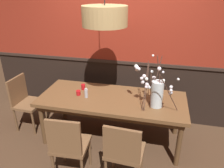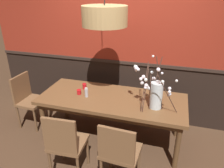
{
  "view_description": "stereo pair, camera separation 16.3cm",
  "coord_description": "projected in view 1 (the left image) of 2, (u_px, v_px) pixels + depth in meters",
  "views": [
    {
      "loc": [
        0.65,
        -2.76,
        2.25
      ],
      "look_at": [
        0.0,
        0.0,
        0.96
      ],
      "focal_mm": 34.83,
      "sensor_mm": 36.0,
      "label": 1
    },
    {
      "loc": [
        0.81,
        -2.72,
        2.25
      ],
      "look_at": [
        0.0,
        0.0,
        0.96
      ],
      "focal_mm": 34.83,
      "sensor_mm": 36.0,
      "label": 2
    }
  ],
  "objects": [
    {
      "name": "pendant_lamp",
      "position": [
        105.0,
        16.0,
        2.7
      ],
      "size": [
        0.58,
        0.58,
        1.07
      ],
      "color": "tan"
    },
    {
      "name": "chair_near_side_right",
      "position": [
        124.0,
        151.0,
        2.48
      ],
      "size": [
        0.46,
        0.42,
        0.91
      ],
      "color": "brown",
      "rests_on": "ground"
    },
    {
      "name": "chair_near_side_left",
      "position": [
        69.0,
        144.0,
        2.58
      ],
      "size": [
        0.45,
        0.44,
        0.93
      ],
      "color": "brown",
      "rests_on": "ground"
    },
    {
      "name": "condiment_bottle",
      "position": [
        86.0,
        93.0,
        3.19
      ],
      "size": [
        0.05,
        0.05,
        0.15
      ],
      "color": "#ADADB2",
      "rests_on": "dining_table"
    },
    {
      "name": "back_wall",
      "position": [
        123.0,
        40.0,
        3.61
      ],
      "size": [
        4.85,
        0.14,
        2.85
      ],
      "color": "black",
      "rests_on": "ground"
    },
    {
      "name": "chair_far_side_right",
      "position": [
        137.0,
        89.0,
        3.98
      ],
      "size": [
        0.43,
        0.41,
        0.93
      ],
      "color": "brown",
      "rests_on": "ground"
    },
    {
      "name": "candle_holder_nearer_center",
      "position": [
        83.0,
        87.0,
        3.44
      ],
      "size": [
        0.07,
        0.07,
        0.09
      ],
      "color": "red",
      "rests_on": "dining_table"
    },
    {
      "name": "ground_plane",
      "position": [
        112.0,
        138.0,
        3.51
      ],
      "size": [
        24.0,
        24.0,
        0.0
      ],
      "primitive_type": "plane",
      "color": "#4C3321"
    },
    {
      "name": "chair_head_west_end",
      "position": [
        25.0,
        100.0,
        3.61
      ],
      "size": [
        0.41,
        0.45,
        0.9
      ],
      "color": "brown",
      "rests_on": "ground"
    },
    {
      "name": "vase_with_blossoms",
      "position": [
        156.0,
        93.0,
        2.9
      ],
      "size": [
        0.62,
        0.45,
        0.73
      ],
      "color": "silver",
      "rests_on": "dining_table"
    },
    {
      "name": "dining_table",
      "position": [
        112.0,
        102.0,
        3.24
      ],
      "size": [
        2.15,
        0.89,
        0.73
      ],
      "color": "brown",
      "rests_on": "ground"
    },
    {
      "name": "candle_holder_nearer_edge",
      "position": [
        78.0,
        93.0,
        3.27
      ],
      "size": [
        0.07,
        0.07,
        0.08
      ],
      "color": "red",
      "rests_on": "dining_table"
    }
  ]
}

